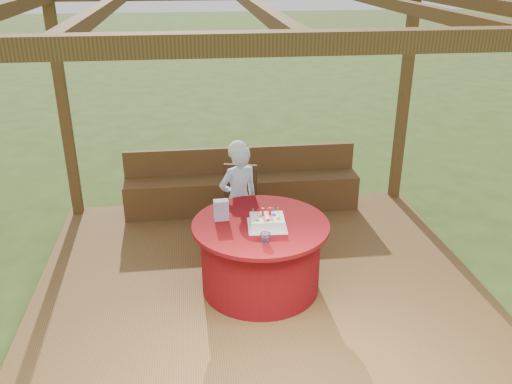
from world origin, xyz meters
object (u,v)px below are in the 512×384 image
Objects in this scene: birthday_cake at (267,221)px; drinking_glass at (265,238)px; table at (261,255)px; bench at (242,190)px; elderly_woman at (239,197)px; gift_bag at (221,210)px; chair at (239,198)px.

drinking_glass is (-0.06, -0.31, -0.01)m from birthday_cake.
bench is at bearing 89.93° from table.
elderly_woman reaches higher than drinking_glass.
gift_bag reaches higher than bench.
chair is at bearing -98.30° from bench.
birthday_cake reaches higher than bench.
bench is at bearing 89.73° from drinking_glass.
drinking_glass is (0.36, -0.51, -0.06)m from gift_bag.
gift_bag is 0.63m from drinking_glass.
elderly_woman is (-0.04, -0.40, 0.20)m from chair.
birthday_cake is at bearing -77.27° from elderly_woman.
bench is 7.85× the size of birthday_cake.
bench is at bearing 91.48° from birthday_cake.
table is 3.47× the size of birthday_cake.
birthday_cake is (0.05, -1.92, 0.50)m from bench.
elderly_woman is 3.39× the size of birthday_cake.
elderly_woman is 6.45× the size of gift_bag.
drinking_glass is (-0.01, -0.38, 0.40)m from table.
elderly_woman is at bearing 67.25° from gift_bag.
bench is 1.85m from table.
elderly_woman is at bearing -96.46° from chair.
bench is 2.31× the size of elderly_woman.
bench is 3.57× the size of chair.
chair is 1.14m from gift_bag.
chair is 2.20× the size of birthday_cake.
gift_bag is at bearing -102.16° from bench.
drinking_glass is at bearing -86.80° from chair.
bench is at bearing 81.70° from chair.
bench is at bearing 74.35° from gift_bag.
birthday_cake is at bearing 79.09° from drinking_glass.
elderly_woman is (-0.14, 0.78, 0.29)m from table.
birthday_cake is (0.15, -1.25, 0.31)m from chair.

